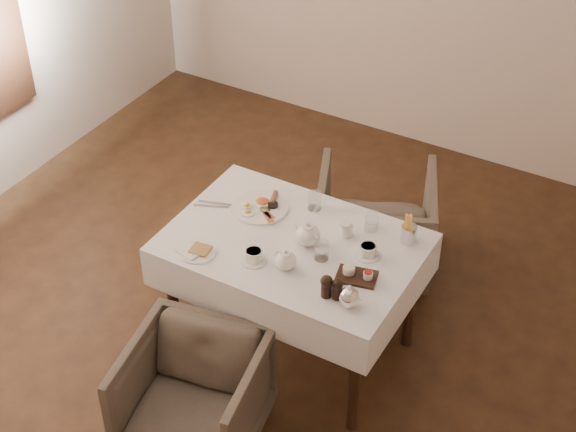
{
  "coord_description": "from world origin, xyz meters",
  "views": [
    {
      "loc": [
        1.92,
        -2.86,
        3.59
      ],
      "look_at": [
        0.12,
        0.27,
        0.82
      ],
      "focal_mm": 55.0,
      "sensor_mm": 36.0,
      "label": 1
    }
  ],
  "objects_px": {
    "armchair_near": "(194,397)",
    "breakfast_plate": "(260,207)",
    "table": "(293,259)",
    "armchair_far": "(375,223)",
    "teapot_centre": "(308,234)"
  },
  "relations": [
    {
      "from": "breakfast_plate",
      "to": "teapot_centre",
      "type": "height_order",
      "value": "teapot_centre"
    },
    {
      "from": "breakfast_plate",
      "to": "table",
      "type": "bearing_deg",
      "value": -23.4
    },
    {
      "from": "armchair_near",
      "to": "teapot_centre",
      "type": "height_order",
      "value": "teapot_centre"
    },
    {
      "from": "armchair_near",
      "to": "breakfast_plate",
      "type": "height_order",
      "value": "breakfast_plate"
    },
    {
      "from": "table",
      "to": "breakfast_plate",
      "type": "bearing_deg",
      "value": 151.18
    },
    {
      "from": "armchair_near",
      "to": "breakfast_plate",
      "type": "relative_size",
      "value": 2.15
    },
    {
      "from": "armchair_near",
      "to": "breakfast_plate",
      "type": "xyz_separation_m",
      "value": [
        -0.18,
        0.94,
        0.47
      ]
    },
    {
      "from": "table",
      "to": "armchair_far",
      "type": "distance_m",
      "value": 0.92
    },
    {
      "from": "table",
      "to": "armchair_near",
      "type": "distance_m",
      "value": 0.86
    },
    {
      "from": "armchair_far",
      "to": "breakfast_plate",
      "type": "height_order",
      "value": "breakfast_plate"
    },
    {
      "from": "armchair_far",
      "to": "breakfast_plate",
      "type": "relative_size",
      "value": 2.32
    },
    {
      "from": "table",
      "to": "armchair_far",
      "type": "height_order",
      "value": "table"
    },
    {
      "from": "armchair_near",
      "to": "armchair_far",
      "type": "height_order",
      "value": "armchair_far"
    },
    {
      "from": "table",
      "to": "teapot_centre",
      "type": "height_order",
      "value": "teapot_centre"
    },
    {
      "from": "table",
      "to": "breakfast_plate",
      "type": "distance_m",
      "value": 0.35
    }
  ]
}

